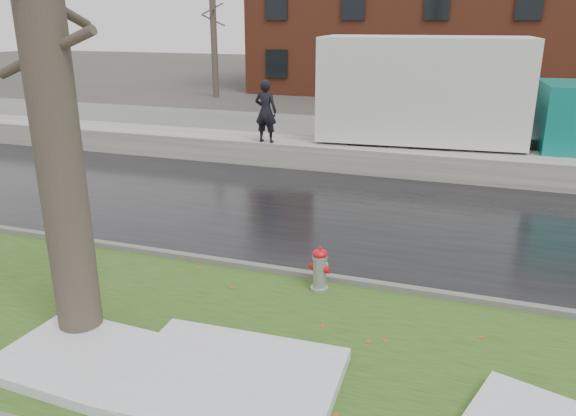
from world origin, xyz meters
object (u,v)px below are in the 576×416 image
(tree, at_px, (46,60))
(worker, at_px, (266,111))
(fire_hydrant, at_px, (320,267))
(box_truck, at_px, (464,100))

(tree, relative_size, worker, 4.04)
(fire_hydrant, xyz_separation_m, tree, (-2.84, -2.36, 3.37))
(tree, distance_m, box_truck, 12.71)
(tree, height_order, worker, tree)
(worker, bearing_deg, box_truck, -160.11)
(tree, bearing_deg, fire_hydrant, 39.73)
(box_truck, distance_m, worker, 5.85)
(box_truck, bearing_deg, fire_hydrant, -104.60)
(fire_hydrant, height_order, tree, tree)
(fire_hydrant, distance_m, worker, 8.52)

